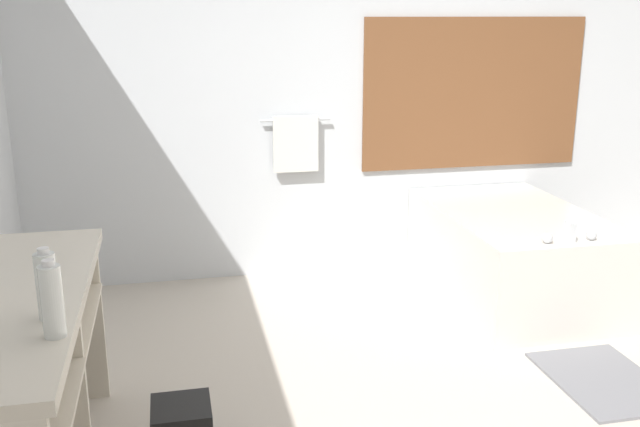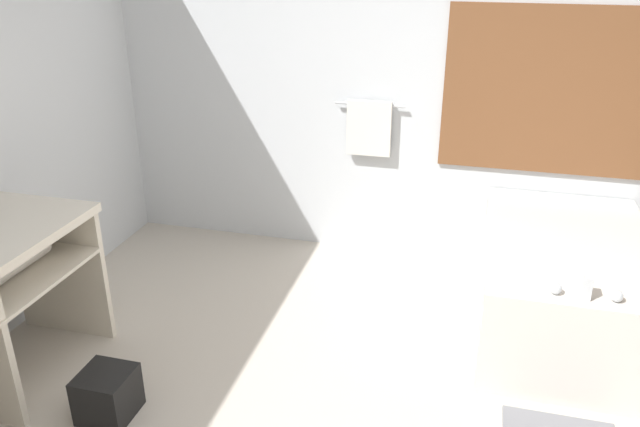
% 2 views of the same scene
% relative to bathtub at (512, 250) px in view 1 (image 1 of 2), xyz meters
% --- Properties ---
extents(ground_plane, '(16.00, 16.00, 0.00)m').
position_rel_bathtub_xyz_m(ground_plane, '(-1.05, -1.42, -0.33)').
color(ground_plane, beige).
rests_on(ground_plane, ground).
extents(wall_back_with_blinds, '(7.40, 0.13, 2.70)m').
position_rel_bathtub_xyz_m(wall_back_with_blinds, '(-1.01, 0.80, 1.02)').
color(wall_back_with_blinds, silver).
rests_on(wall_back_with_blinds, ground_plane).
extents(bathtub, '(0.95, 1.53, 0.72)m').
position_rel_bathtub_xyz_m(bathtub, '(0.00, 0.00, 0.00)').
color(bathtub, silver).
rests_on(bathtub, ground_plane).
extents(water_bottle_1, '(0.07, 0.07, 0.25)m').
position_rel_bathtub_xyz_m(water_bottle_1, '(-2.66, -1.83, 0.67)').
color(water_bottle_1, silver).
rests_on(water_bottle_1, vanity_counter).
extents(water_bottle_2, '(0.07, 0.07, 0.26)m').
position_rel_bathtub_xyz_m(water_bottle_2, '(-2.62, -1.98, 0.67)').
color(water_bottle_2, silver).
rests_on(water_bottle_2, vanity_counter).
extents(bath_mat, '(0.53, 0.73, 0.02)m').
position_rel_bathtub_xyz_m(bath_mat, '(-0.06, -1.21, -0.32)').
color(bath_mat, slate).
rests_on(bath_mat, ground_plane).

